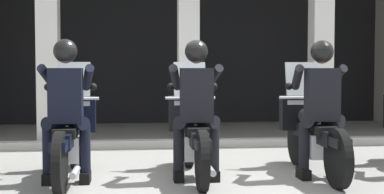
% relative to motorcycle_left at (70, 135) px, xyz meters
% --- Properties ---
extents(ground_plane, '(80.00, 80.00, 0.00)m').
position_rel_motorcycle_left_xyz_m(ground_plane, '(1.43, 2.91, -0.50)').
color(ground_plane, gray).
extents(station_building, '(10.40, 4.07, 3.50)m').
position_rel_motorcycle_left_xyz_m(station_building, '(1.65, 4.82, 1.69)').
color(station_building, black).
rests_on(station_building, ground).
extents(kerb_strip, '(9.90, 0.24, 0.12)m').
position_rel_motorcycle_left_xyz_m(kerb_strip, '(1.65, 2.29, -0.44)').
color(kerb_strip, '#B7B5AD').
rests_on(kerb_strip, ground).
extents(motorcycle_left, '(0.62, 2.04, 1.35)m').
position_rel_motorcycle_left_xyz_m(motorcycle_left, '(0.00, 0.00, 0.00)').
color(motorcycle_left, black).
rests_on(motorcycle_left, ground).
extents(police_officer_left, '(0.63, 0.61, 1.58)m').
position_rel_motorcycle_left_xyz_m(police_officer_left, '(-0.00, -0.28, 0.44)').
color(police_officer_left, black).
rests_on(police_officer_left, ground).
extents(motorcycle_center, '(0.62, 2.04, 1.35)m').
position_rel_motorcycle_left_xyz_m(motorcycle_center, '(1.43, -0.02, 0.00)').
color(motorcycle_center, black).
rests_on(motorcycle_center, ground).
extents(police_officer_center, '(0.63, 0.61, 1.58)m').
position_rel_motorcycle_left_xyz_m(police_officer_center, '(1.43, -0.30, 0.44)').
color(police_officer_center, black).
rests_on(police_officer_center, ground).
extents(motorcycle_right, '(0.62, 2.04, 1.35)m').
position_rel_motorcycle_left_xyz_m(motorcycle_right, '(2.87, -0.05, 0.00)').
color(motorcycle_right, black).
rests_on(motorcycle_right, ground).
extents(police_officer_right, '(0.63, 0.61, 1.58)m').
position_rel_motorcycle_left_xyz_m(police_officer_right, '(2.86, -0.34, 0.44)').
color(police_officer_right, black).
rests_on(police_officer_right, ground).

